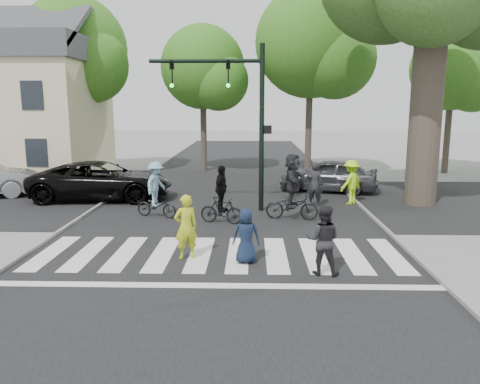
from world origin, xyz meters
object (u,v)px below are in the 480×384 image
Objects in this scene: cyclist_mid at (221,200)px; cyclist_right at (292,191)px; car_suv at (102,181)px; pedestrian_woman at (186,227)px; pedestrian_adult at (323,240)px; cyclist_left at (156,193)px; car_grey at (328,175)px; traffic_signal at (238,104)px; pedestrian_child at (246,236)px.

cyclist_right is (2.38, 0.60, 0.21)m from cyclist_mid.
cyclist_mid is at bearing -129.45° from car_suv.
pedestrian_woman reaches higher than pedestrian_adult.
cyclist_left reaches higher than car_grey.
car_suv is at bearing -34.76° from pedestrian_adult.
cyclist_left reaches higher than pedestrian_adult.
car_suv is 1.30× the size of car_grey.
traffic_signal is 7.59m from pedestrian_adult.
cyclist_left is 4.70m from cyclist_right.
pedestrian_child is at bearing 144.06° from pedestrian_woman.
car_suv is at bearing -55.97° from pedestrian_child.
pedestrian_child is 4.02m from cyclist_mid.
pedestrian_child is at bearing -108.49° from cyclist_right.
cyclist_mid is (-0.50, -1.94, -3.10)m from traffic_signal.
cyclist_left is 0.45× the size of car_grey.
cyclist_right is 8.27m from car_suv.
pedestrian_woman is 0.74× the size of cyclist_right.
car_suv is (-5.22, 3.88, -0.00)m from cyclist_mid.
cyclist_mid is 0.34× the size of car_suv.
cyclist_right is at bearing 14.13° from cyclist_mid.
pedestrian_woman is at bearing -15.30° from pedestrian_child.
pedestrian_woman is 0.85× the size of cyclist_left.
pedestrian_woman reaches higher than pedestrian_child.
cyclist_mid is 6.50m from car_suv.
cyclist_mid is at bearing -125.07° from pedestrian_woman.
cyclist_mid is at bearing -47.82° from pedestrian_adult.
cyclist_left is 2.45m from cyclist_mid.
pedestrian_child is at bearing -55.94° from cyclist_left.
cyclist_mid reaches higher than pedestrian_child.
car_suv is 9.88m from car_grey.
traffic_signal is 2.65× the size of cyclist_right.
pedestrian_woman is at bearing -13.06° from car_grey.
pedestrian_adult is at bearing -47.67° from cyclist_left.
cyclist_left is at bearing 177.62° from cyclist_right.
car_grey is (9.66, 2.05, -0.05)m from car_suv.
car_grey is (3.58, 9.84, 0.05)m from pedestrian_child.
traffic_signal is 3.64× the size of pedestrian_adult.
cyclist_left is (-4.97, 5.45, 0.02)m from pedestrian_adult.
traffic_signal is 6.79m from car_suv.
pedestrian_adult is 0.29× the size of car_suv.
traffic_signal is 4.31m from cyclist_left.
pedestrian_child is at bearing -144.88° from car_suv.
pedestrian_adult is (3.32, -1.05, -0.01)m from pedestrian_woman.
cyclist_right is 5.72m from car_grey.
pedestrian_child is at bearing -4.84° from car_grey.
traffic_signal reaches higher than cyclist_mid.
cyclist_mid is (-0.87, 3.92, 0.10)m from pedestrian_child.
cyclist_right reaches higher than car_suv.
pedestrian_woman is 0.86× the size of cyclist_mid.
car_grey reaches higher than pedestrian_child.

